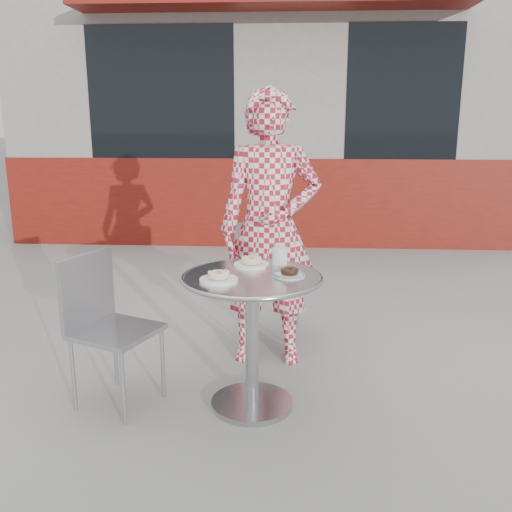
# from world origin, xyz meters

# --- Properties ---
(ground) EXTENTS (60.00, 60.00, 0.00)m
(ground) POSITION_xyz_m (0.00, 0.00, 0.00)
(ground) COLOR #A3A09B
(ground) RESTS_ON ground
(storefront) EXTENTS (6.02, 4.55, 3.00)m
(storefront) POSITION_xyz_m (-0.00, 5.56, 1.49)
(storefront) COLOR gray
(storefront) RESTS_ON ground
(bistro_table) EXTENTS (0.71, 0.71, 0.72)m
(bistro_table) POSITION_xyz_m (0.04, -0.04, 0.54)
(bistro_table) COLOR #BCBCC1
(bistro_table) RESTS_ON ground
(chair_far) EXTENTS (0.45, 0.45, 0.82)m
(chair_far) POSITION_xyz_m (0.09, 0.94, 0.25)
(chair_far) COLOR #9EA1A6
(chair_far) RESTS_ON ground
(chair_left) EXTENTS (0.50, 0.50, 0.80)m
(chair_left) POSITION_xyz_m (-0.67, -0.04, 0.25)
(chair_left) COLOR #9EA1A6
(chair_left) RESTS_ON ground
(seated_person) EXTENTS (0.61, 0.40, 1.65)m
(seated_person) POSITION_xyz_m (0.10, 0.58, 0.82)
(seated_person) COLOR maroon
(seated_person) RESTS_ON ground
(plate_far) EXTENTS (0.19, 0.19, 0.05)m
(plate_far) POSITION_xyz_m (0.02, 0.15, 0.73)
(plate_far) COLOR white
(plate_far) RESTS_ON bistro_table
(plate_near) EXTENTS (0.18, 0.18, 0.05)m
(plate_near) POSITION_xyz_m (-0.12, -0.14, 0.73)
(plate_near) COLOR white
(plate_near) RESTS_ON bistro_table
(plate_checker) EXTENTS (0.16, 0.16, 0.04)m
(plate_checker) POSITION_xyz_m (0.22, -0.03, 0.73)
(plate_checker) COLOR white
(plate_checker) RESTS_ON bistro_table
(milk_cup) EXTENTS (0.08, 0.08, 0.13)m
(milk_cup) POSITION_xyz_m (0.17, 0.10, 0.78)
(milk_cup) COLOR white
(milk_cup) RESTS_ON bistro_table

